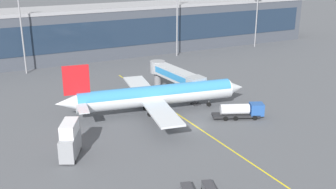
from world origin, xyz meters
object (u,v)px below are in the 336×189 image
main_airliner (155,95)px  fuel_tanker (241,111)px  catering_lift (70,140)px  baggage_cart_1 (209,189)px

main_airliner → fuel_tanker: (14.96, -11.06, -2.26)m
fuel_tanker → catering_lift: bearing=-177.9°
catering_lift → baggage_cart_1: 25.48m
main_airliner → baggage_cart_1: (-6.42, -32.71, -3.22)m
baggage_cart_1 → main_airliner: bearing=78.9°
main_airliner → catering_lift: bearing=-150.2°
main_airliner → baggage_cart_1: main_airliner is taller
catering_lift → baggage_cart_1: bearing=-53.2°
main_airliner → catering_lift: (-21.61, -12.39, -0.94)m
fuel_tanker → baggage_cart_1: size_ratio=3.68×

